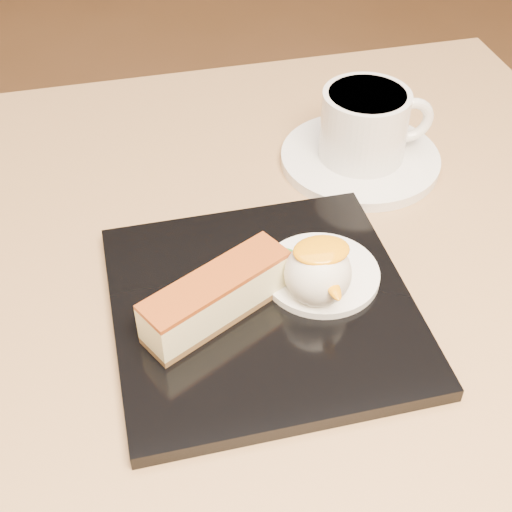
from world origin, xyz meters
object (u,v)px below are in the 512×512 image
object	(u,v)px
cheesecake	(217,297)
coffee_cup	(366,124)
dessert_plate	(262,307)
ice_cream_scoop	(318,273)
saucer	(360,159)
table	(232,454)

from	to	relation	value
cheesecake	coffee_cup	world-z (taller)	coffee_cup
dessert_plate	ice_cream_scoop	size ratio (longest dim) A/B	4.46
dessert_plate	coffee_cup	world-z (taller)	coffee_cup
dessert_plate	cheesecake	xyz separation A→B (m)	(-0.03, -0.01, 0.02)
dessert_plate	ice_cream_scoop	bearing A→B (deg)	-7.13
cheesecake	saucer	bearing A→B (deg)	17.14
table	ice_cream_scoop	distance (m)	0.21
ice_cream_scoop	saucer	size ratio (longest dim) A/B	0.33
ice_cream_scoop	coffee_cup	xyz separation A→B (m)	(0.10, 0.17, 0.01)
table	ice_cream_scoop	world-z (taller)	ice_cream_scoop
saucer	coffee_cup	world-z (taller)	coffee_cup
ice_cream_scoop	coffee_cup	world-z (taller)	coffee_cup
table	dessert_plate	xyz separation A→B (m)	(0.03, 0.02, 0.16)
cheesecake	ice_cream_scoop	bearing A→B (deg)	-27.62
cheesecake	saucer	distance (m)	0.24
cheesecake	coffee_cup	bearing A→B (deg)	16.78
ice_cream_scoop	dessert_plate	bearing A→B (deg)	172.87
table	cheesecake	bearing A→B (deg)	107.35
dessert_plate	saucer	distance (m)	0.22
dessert_plate	table	bearing A→B (deg)	-150.37
cheesecake	dessert_plate	bearing A→B (deg)	-19.49
dessert_plate	coffee_cup	size ratio (longest dim) A/B	2.06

